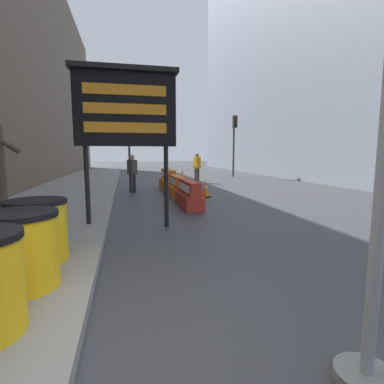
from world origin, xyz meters
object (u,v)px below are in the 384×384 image
jersey_barrier_red_striped (189,195)px  pedestrian_passerby (132,170)px  traffic_cone_mid (205,189)px  pedestrian_worker (197,165)px  jersey_barrier_orange_far (168,181)px  message_board (126,110)px  traffic_light_near_curb (129,138)px  barrel_drum_back (37,230)px  traffic_cone_near (183,176)px  barrel_drum_middle (21,250)px  traffic_light_far_side (234,133)px  jersey_barrier_orange_near (177,188)px

jersey_barrier_red_striped → pedestrian_passerby: pedestrian_passerby is taller
traffic_cone_mid → pedestrian_worker: bearing=79.5°
jersey_barrier_red_striped → jersey_barrier_orange_far: size_ratio=0.92×
message_board → traffic_light_near_curb: message_board is taller
barrel_drum_back → traffic_cone_near: barrel_drum_back is taller
message_board → pedestrian_passerby: bearing=87.8°
traffic_cone_near → pedestrian_worker: 1.11m
barrel_drum_middle → pedestrian_worker: 14.06m
traffic_cone_near → pedestrian_passerby: 4.55m
traffic_light_far_side → jersey_barrier_orange_near: bearing=-122.0°
jersey_barrier_red_striped → traffic_cone_mid: size_ratio=2.97×
barrel_drum_back → jersey_barrier_orange_far: (3.13, 9.07, -0.18)m
pedestrian_worker → barrel_drum_back: bearing=144.7°
jersey_barrier_red_striped → jersey_barrier_orange_near: size_ratio=1.21×
traffic_cone_near → message_board: bearing=-107.6°
traffic_light_far_side → pedestrian_passerby: bearing=-134.7°
traffic_light_near_curb → jersey_barrier_orange_near: bearing=-75.0°
jersey_barrier_orange_far → pedestrian_passerby: pedestrian_passerby is taller
jersey_barrier_orange_far → pedestrian_worker: bearing=55.8°
jersey_barrier_orange_near → barrel_drum_middle: bearing=-112.1°
jersey_barrier_orange_near → message_board: bearing=-112.5°
traffic_cone_near → pedestrian_worker: size_ratio=0.46×
message_board → pedestrian_passerby: message_board is taller
jersey_barrier_red_striped → traffic_light_far_side: bearing=63.1°
barrel_drum_back → message_board: (1.28, 2.18, 1.99)m
barrel_drum_middle → barrel_drum_back: 0.90m
barrel_drum_middle → jersey_barrier_red_striped: (3.07, 5.44, -0.22)m
jersey_barrier_red_striped → traffic_light_far_side: (5.66, 11.17, 2.71)m
jersey_barrier_orange_near → traffic_cone_near: size_ratio=2.18×
message_board → traffic_light_far_side: (7.52, 13.54, 0.49)m
jersey_barrier_orange_near → traffic_cone_mid: (1.04, -0.28, -0.03)m
barrel_drum_back → jersey_barrier_orange_near: bearing=64.8°
traffic_cone_mid → pedestrian_passerby: pedestrian_passerby is taller
pedestrian_worker → traffic_cone_mid: bearing=157.5°
barrel_drum_back → jersey_barrier_orange_far: bearing=70.9°
barrel_drum_middle → jersey_barrier_orange_near: barrel_drum_middle is taller
traffic_cone_near → pedestrian_passerby: bearing=-128.9°
jersey_barrier_red_striped → message_board: bearing=-128.2°
barrel_drum_middle → pedestrian_worker: bearing=68.4°
barrel_drum_back → jersey_barrier_orange_near: size_ratio=0.52×
message_board → jersey_barrier_orange_far: size_ratio=1.57×
traffic_cone_mid → traffic_cone_near: bearing=88.1°
traffic_cone_near → traffic_light_near_curb: traffic_light_near_curb is taller
traffic_light_far_side → pedestrian_worker: 5.44m
jersey_barrier_orange_near → traffic_light_far_side: bearing=58.0°
barrel_drum_back → traffic_light_near_curb: size_ratio=0.26×
traffic_cone_near → pedestrian_passerby: size_ratio=0.48×
jersey_barrier_orange_far → pedestrian_passerby: 1.84m
traffic_light_near_curb → pedestrian_passerby: 4.69m
barrel_drum_back → pedestrian_passerby: pedestrian_passerby is taller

